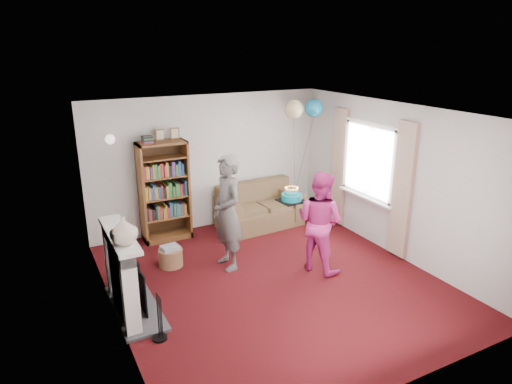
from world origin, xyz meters
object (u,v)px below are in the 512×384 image
bookcase (164,192)px  person_magenta (320,222)px  person_striped (227,213)px  birthday_cake (292,197)px  sofa (258,209)px

bookcase → person_magenta: size_ratio=1.26×
person_striped → person_magenta: person_striped is taller
person_striped → birthday_cake: (0.88, -0.42, 0.23)m
sofa → birthday_cake: size_ratio=4.24×
sofa → birthday_cake: birthday_cake is taller
bookcase → birthday_cake: (1.42, -1.96, 0.27)m
bookcase → birthday_cake: bearing=-54.1°
person_striped → birthday_cake: 1.01m
sofa → person_magenta: person_magenta is taller
person_magenta → birthday_cake: bearing=25.3°
sofa → birthday_cake: (-0.34, -1.73, 0.83)m
bookcase → person_magenta: bearing=-52.2°
bookcase → sofa: bookcase is taller
person_striped → person_magenta: (1.21, -0.72, -0.12)m
birthday_cake → sofa: bearing=78.8°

